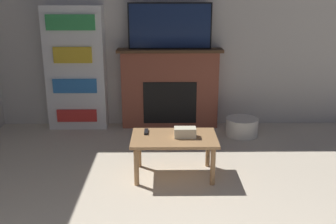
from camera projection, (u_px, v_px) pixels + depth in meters
wall_back at (162, 29)px, 5.37m from camera, size 5.59×0.06×2.70m
fireplace at (170, 88)px, 5.47m from camera, size 1.43×0.28×1.10m
tv at (170, 26)px, 5.20m from camera, size 1.11×0.03×0.61m
coffee_table at (174, 142)px, 4.02m from camera, size 0.87×0.56×0.43m
tissue_box at (185, 132)px, 3.98m from camera, size 0.22×0.12×0.10m
remote_control at (146, 132)px, 4.11m from camera, size 0.04×0.15×0.02m
bookshelf at (76, 69)px, 5.35m from camera, size 0.80×0.29×1.67m
storage_basket at (242, 127)px, 5.23m from camera, size 0.43×0.43×0.24m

